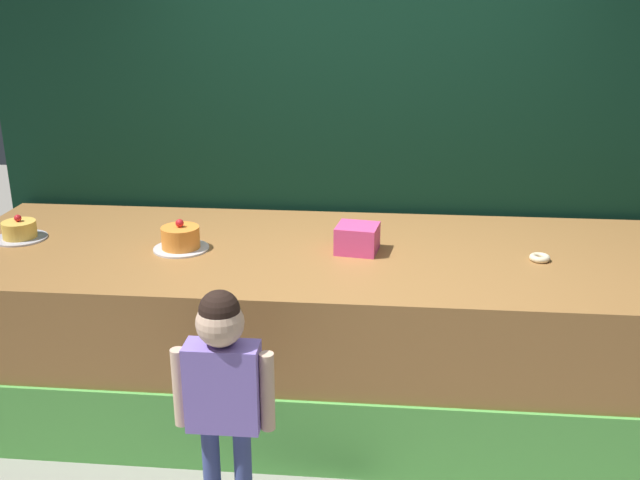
{
  "coord_description": "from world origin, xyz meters",
  "views": [
    {
      "loc": [
        0.14,
        -2.88,
        2.2
      ],
      "look_at": [
        -0.17,
        0.41,
        1.05
      ],
      "focal_mm": 40.54,
      "sensor_mm": 36.0,
      "label": 1
    }
  ],
  "objects_px": {
    "pink_box": "(357,238)",
    "cake_left": "(20,231)",
    "cake_center": "(181,239)",
    "donut": "(540,258)",
    "child_figure": "(223,379)"
  },
  "relations": [
    {
      "from": "pink_box",
      "to": "cake_left",
      "type": "distance_m",
      "value": 1.85
    },
    {
      "from": "pink_box",
      "to": "cake_left",
      "type": "relative_size",
      "value": 0.74
    },
    {
      "from": "pink_box",
      "to": "cake_center",
      "type": "height_order",
      "value": "cake_center"
    },
    {
      "from": "pink_box",
      "to": "cake_left",
      "type": "height_order",
      "value": "pink_box"
    },
    {
      "from": "child_figure",
      "to": "pink_box",
      "type": "xyz_separation_m",
      "value": [
        0.49,
        1.03,
        0.26
      ]
    },
    {
      "from": "cake_left",
      "to": "pink_box",
      "type": "bearing_deg",
      "value": -0.77
    },
    {
      "from": "pink_box",
      "to": "donut",
      "type": "relative_size",
      "value": 2.03
    },
    {
      "from": "cake_center",
      "to": "donut",
      "type": "bearing_deg",
      "value": 0.19
    },
    {
      "from": "pink_box",
      "to": "cake_center",
      "type": "xyz_separation_m",
      "value": [
        -0.93,
        -0.06,
        -0.01
      ]
    },
    {
      "from": "cake_center",
      "to": "cake_left",
      "type": "bearing_deg",
      "value": 175.04
    },
    {
      "from": "child_figure",
      "to": "cake_center",
      "type": "relative_size",
      "value": 3.75
    },
    {
      "from": "cake_left",
      "to": "donut",
      "type": "bearing_deg",
      "value": -1.53
    },
    {
      "from": "child_figure",
      "to": "cake_left",
      "type": "height_order",
      "value": "child_figure"
    },
    {
      "from": "pink_box",
      "to": "donut",
      "type": "xyz_separation_m",
      "value": [
        0.93,
        -0.05,
        -0.06
      ]
    },
    {
      "from": "donut",
      "to": "cake_center",
      "type": "distance_m",
      "value": 1.85
    }
  ]
}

